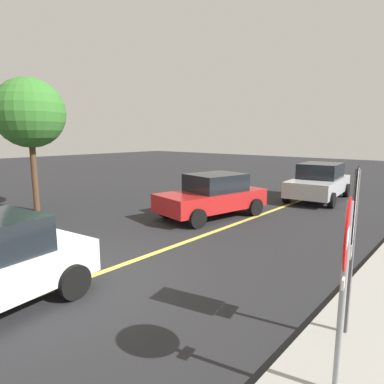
% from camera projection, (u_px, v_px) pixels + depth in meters
% --- Properties ---
extents(ground_plane, '(80.00, 80.00, 0.00)m').
position_uv_depth(ground_plane, '(85.00, 278.00, 6.93)').
color(ground_plane, '#262628').
extents(lane_marking_centre, '(28.00, 0.16, 0.01)m').
position_uv_depth(lane_marking_centre, '(182.00, 243.00, 9.18)').
color(lane_marking_centre, '#E0D14C').
extents(stop_sign, '(0.75, 0.18, 2.34)m').
position_uv_depth(stop_sign, '(345.00, 268.00, 3.43)').
color(stop_sign, gray).
rests_on(stop_sign, ground_plane).
extents(speed_limit_sign, '(0.53, 0.13, 2.52)m').
position_uv_depth(speed_limit_sign, '(354.00, 223.00, 4.53)').
color(speed_limit_sign, '#4C4C51').
rests_on(speed_limit_sign, ground_plane).
extents(car_silver_far_lane, '(4.62, 2.44, 1.66)m').
position_uv_depth(car_silver_far_lane, '(319.00, 182.00, 15.29)').
color(car_silver_far_lane, '#B7BABF').
rests_on(car_silver_far_lane, ground_plane).
extents(car_red_near_curb, '(4.30, 2.61, 1.56)m').
position_uv_depth(car_red_near_curb, '(213.00, 195.00, 12.09)').
color(car_red_near_curb, red).
rests_on(car_red_near_curb, ground_plane).
extents(tree_centre_verge, '(2.61, 2.61, 5.06)m').
position_uv_depth(tree_centre_verge, '(30.00, 113.00, 12.51)').
color(tree_centre_verge, '#513823').
rests_on(tree_centre_verge, ground_plane).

